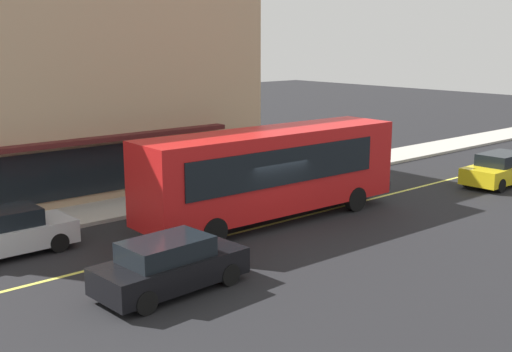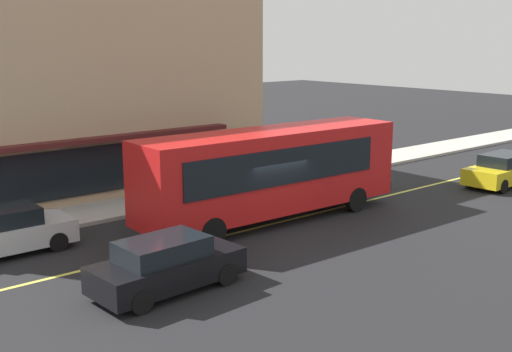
% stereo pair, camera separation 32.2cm
% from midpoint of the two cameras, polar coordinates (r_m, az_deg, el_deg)
% --- Properties ---
extents(ground, '(120.00, 120.00, 0.00)m').
position_cam_midpoint_polar(ground, '(23.92, 1.18, -4.47)').
color(ground, black).
extents(sidewalk, '(80.00, 2.73, 0.15)m').
position_cam_midpoint_polar(sidewalk, '(28.17, -6.28, -1.81)').
color(sidewalk, '#B2ADA3').
rests_on(sidewalk, ground).
extents(lane_centre_stripe, '(36.00, 0.16, 0.01)m').
position_cam_midpoint_polar(lane_centre_stripe, '(23.92, 1.18, -4.46)').
color(lane_centre_stripe, '#D8D14C').
rests_on(lane_centre_stripe, ground).
extents(storefront_building, '(18.32, 12.19, 10.26)m').
position_cam_midpoint_polar(storefront_building, '(32.21, -18.75, 8.49)').
color(storefront_building, tan).
rests_on(storefront_building, ground).
extents(bus, '(11.19, 2.83, 3.50)m').
position_cam_midpoint_polar(bus, '(24.17, 1.81, 0.56)').
color(bus, red).
rests_on(bus, ground).
extents(car_black, '(4.39, 2.05, 1.52)m').
position_cam_midpoint_polar(car_black, '(17.91, -7.50, -7.90)').
color(car_black, black).
rests_on(car_black, ground).
extents(car_silver, '(4.30, 1.86, 1.52)m').
position_cam_midpoint_polar(car_silver, '(22.14, -21.26, -4.70)').
color(car_silver, '#B7BABF').
rests_on(car_silver, ground).
extents(car_yellow, '(4.34, 1.94, 1.52)m').
position_cam_midpoint_polar(car_yellow, '(32.46, 21.44, 0.49)').
color(car_yellow, yellow).
rests_on(car_yellow, ground).
extents(pedestrian_at_corner, '(0.34, 0.34, 1.71)m').
position_cam_midpoint_polar(pedestrian_at_corner, '(32.23, 3.83, 2.03)').
color(pedestrian_at_corner, black).
rests_on(pedestrian_at_corner, sidewalk).
extents(pedestrian_near_storefront, '(0.34, 0.34, 1.63)m').
position_cam_midpoint_polar(pedestrian_near_storefront, '(28.45, -7.78, 0.46)').
color(pedestrian_near_storefront, black).
rests_on(pedestrian_near_storefront, sidewalk).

